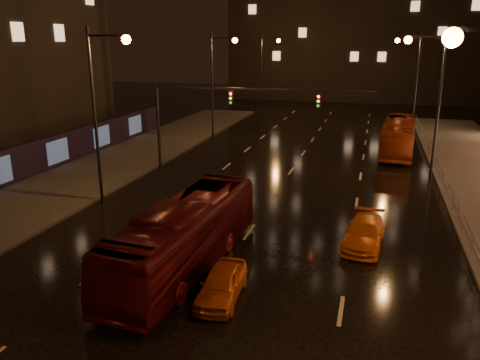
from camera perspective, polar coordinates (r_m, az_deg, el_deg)
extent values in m
plane|color=black|center=(32.87, 5.63, 0.20)|extent=(140.00, 140.00, 0.00)
cube|color=#38332D|center=(33.56, -19.37, -0.20)|extent=(7.00, 70.00, 0.15)
cylinder|color=black|center=(35.10, -9.90, 6.29)|extent=(0.22, 0.22, 6.20)
cube|color=black|center=(32.12, 2.37, 10.98)|extent=(15.20, 0.14, 0.14)
cube|color=black|center=(32.71, -1.10, 9.95)|extent=(0.32, 0.18, 0.95)
cube|color=black|center=(31.48, 9.54, 9.47)|extent=(0.32, 0.18, 0.95)
sphere|color=#FF1E19|center=(32.57, -1.17, 10.45)|extent=(0.18, 0.18, 0.18)
sphere|color=orange|center=(13.16, 24.49, 15.54)|extent=(0.50, 0.50, 0.50)
cylinder|color=#99999E|center=(55.90, 20.75, 6.68)|extent=(0.04, 0.04, 1.00)
cube|color=#99999E|center=(30.51, 24.13, -0.34)|extent=(0.05, 56.00, 0.05)
cube|color=#99999E|center=(30.62, 24.04, -1.06)|extent=(0.05, 56.00, 0.05)
imported|color=#4C0A0D|center=(19.72, -6.67, -6.70)|extent=(3.20, 10.63, 2.92)
imported|color=#99310F|center=(42.08, 18.72, 5.06)|extent=(3.14, 10.61, 2.92)
imported|color=orange|center=(17.72, -2.25, -12.53)|extent=(1.59, 3.57, 1.19)
imported|color=orange|center=(22.74, 14.88, -6.26)|extent=(2.06, 4.32, 1.21)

